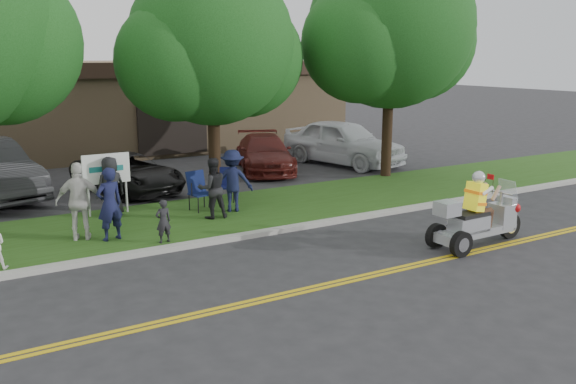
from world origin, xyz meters
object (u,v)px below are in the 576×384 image
spectator_adult_left (109,204)px  parked_car_mid (127,173)px  spectator_adult_right (80,201)px  parked_car_far_right (343,142)px  lawn_chair_b (198,188)px  parked_car_right (265,153)px  trike_scooter (477,220)px  spectator_adult_mid (212,188)px  lawn_chair_a (228,182)px

spectator_adult_left → parked_car_mid: size_ratio=0.39×
spectator_adult_right → parked_car_far_right: size_ratio=0.35×
lawn_chair_b → parked_car_right: 6.51m
trike_scooter → parked_car_right: trike_scooter is taller
spectator_adult_mid → parked_car_right: spectator_adult_mid is taller
spectator_adult_right → parked_car_right: bearing=-126.7°
lawn_chair_a → lawn_chair_b: bearing=-119.1°
parked_car_far_right → parked_car_mid: bearing=169.6°
lawn_chair_b → parked_car_mid: (-0.90, 3.71, -0.10)m
lawn_chair_a → parked_car_far_right: (6.79, 3.68, 0.24)m
spectator_adult_left → spectator_adult_right: spectator_adult_right is taller
parked_car_mid → parked_car_far_right: 8.87m
spectator_adult_left → lawn_chair_b: bearing=-162.9°
parked_car_mid → spectator_adult_mid: bearing=-95.1°
lawn_chair_b → trike_scooter: bearing=-65.1°
parked_car_right → trike_scooter: bearing=-70.7°
lawn_chair_b → spectator_adult_right: spectator_adult_right is taller
spectator_adult_mid → parked_car_mid: 4.82m
spectator_adult_right → parked_car_mid: spectator_adult_right is taller
lawn_chair_a → parked_car_mid: parked_car_mid is taller
lawn_chair_b → parked_car_right: parked_car_right is taller
lawn_chair_a → spectator_adult_right: bearing=-123.8°
spectator_adult_right → parked_car_mid: bearing=-99.9°
trike_scooter → parked_car_far_right: size_ratio=0.51×
trike_scooter → lawn_chair_a: 7.32m
spectator_adult_mid → parked_car_far_right: 9.56m
parked_car_right → spectator_adult_mid: bearing=-108.6°
lawn_chair_a → lawn_chair_b: (-1.15, -0.57, 0.06)m
trike_scooter → lawn_chair_b: size_ratio=2.50×
spectator_adult_left → parked_car_far_right: (10.79, 5.87, -0.06)m
lawn_chair_b → lawn_chair_a: bearing=15.5°
spectator_adult_left → spectator_adult_mid: bearing=179.4°
trike_scooter → lawn_chair_b: (-4.33, 6.03, 0.09)m
parked_car_mid → spectator_adult_right: bearing=-132.6°
lawn_chair_a → parked_car_mid: size_ratio=0.22×
trike_scooter → spectator_adult_left: bearing=147.2°
spectator_adult_left → spectator_adult_right: (-0.58, 0.37, 0.06)m
lawn_chair_a → spectator_adult_left: (-4.00, -2.18, 0.31)m
lawn_chair_b → parked_car_far_right: bearing=17.4°
trike_scooter → lawn_chair_a: (-3.17, 6.60, 0.04)m
parked_car_right → parked_car_far_right: (3.36, -0.37, 0.23)m
lawn_chair_b → parked_car_mid: size_ratio=0.24×
spectator_adult_left → parked_car_mid: (1.94, 5.32, -0.35)m
lawn_chair_b → parked_car_far_right: (7.94, 4.25, 0.19)m
trike_scooter → spectator_adult_mid: size_ratio=1.68×
trike_scooter → parked_car_far_right: 10.91m
lawn_chair_a → parked_car_far_right: bearing=63.1°
spectator_adult_mid → spectator_adult_left: bearing=17.4°
trike_scooter → spectator_adult_mid: (-4.35, 5.01, 0.29)m
trike_scooter → parked_car_mid: size_ratio=0.61×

